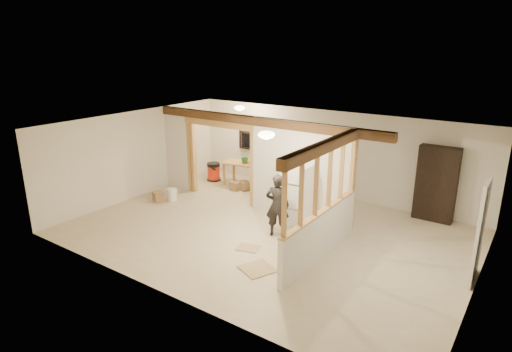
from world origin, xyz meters
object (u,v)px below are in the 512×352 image
Objects in this scene: bookshelf at (436,184)px; woman at (277,205)px; work_table at (243,174)px; refrigerator at (298,195)px; shop_vac at (214,172)px.

woman is at bearing -132.10° from bookshelf.
woman is at bearing -53.29° from work_table.
bookshelf reaches higher than work_table.
refrigerator is 0.79× the size of bookshelf.
work_table is 5.61m from bookshelf.
refrigerator reaches higher than work_table.
shop_vac is at bearing 159.23° from refrigerator.
woman is at bearing -93.03° from refrigerator.
refrigerator is at bearing -117.57° from woman.
refrigerator is at bearing -20.77° from shop_vac.
shop_vac is at bearing 172.02° from work_table.
refrigerator is 3.48m from bookshelf.
work_table is at bearing 150.75° from refrigerator.
shop_vac is (-3.93, 2.37, -0.45)m from woman.
refrigerator is 3.27m from work_table.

